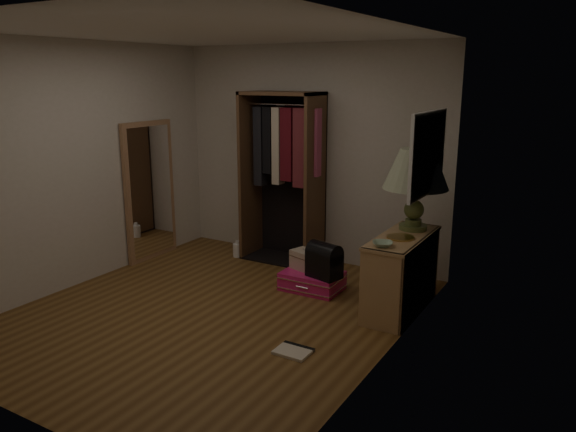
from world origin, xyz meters
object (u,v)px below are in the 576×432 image
Objects in this scene: console_bookshelf at (402,271)px; pink_suitcase at (312,281)px; floor_mirror at (150,191)px; white_jug at (238,250)px; table_lamp at (416,171)px; train_case at (305,260)px; black_bag at (324,259)px; open_wardrobe at (285,162)px.

console_bookshelf reaches higher than pink_suitcase.
floor_mirror reaches higher than pink_suitcase.
floor_mirror is 8.25× the size of white_jug.
pink_suitcase is 1.43m from white_jug.
floor_mirror is (-3.24, -0.04, 0.46)m from console_bookshelf.
table_lamp is at bearing -6.36° from white_jug.
black_bag reaches higher than train_case.
console_bookshelf is at bearing -12.27° from white_jug.
console_bookshelf is at bearing -22.49° from open_wardrobe.
train_case reaches higher than white_jug.
white_jug is (-2.33, 0.51, -0.30)m from console_bookshelf.
floor_mirror is (-1.48, -0.77, -0.37)m from open_wardrobe.
black_bag reaches higher than white_jug.
train_case reaches higher than pink_suitcase.
black_bag is at bearing -0.63° from floor_mirror.
white_jug is at bearing 176.87° from train_case.
open_wardrobe is 1.29m from white_jug.
white_jug is at bearing 31.12° from floor_mirror.
console_bookshelf is at bearing -90.90° from table_lamp.
pink_suitcase is at bearing 173.99° from black_bag.
floor_mirror reaches higher than white_jug.
train_case is (-0.11, 0.05, 0.20)m from pink_suitcase.
table_lamp is (0.82, 0.32, 0.95)m from black_bag.
black_bag is (2.42, -0.03, -0.47)m from floor_mirror.
floor_mirror is 2.66× the size of pink_suitcase.
table_lamp is (0.99, 0.25, 1.24)m from pink_suitcase.
console_bookshelf is 2.08m from open_wardrobe.
console_bookshelf is 3.16× the size of train_case.
white_jug is at bearing 158.37° from pink_suitcase.
open_wardrobe is 1.55m from pink_suitcase.
open_wardrobe is at bearing 154.72° from black_bag.
open_wardrobe is 1.49m from black_bag.
console_bookshelf reaches higher than train_case.
white_jug is (-1.34, 0.51, -0.01)m from pink_suitcase.
table_lamp is (0.00, 0.25, 0.95)m from console_bookshelf.
floor_mirror is 2.12× the size of table_lamp.
black_bag is at bearing -40.15° from open_wardrobe.
white_jug is (-0.57, -0.22, -1.13)m from open_wardrobe.
console_bookshelf reaches higher than black_bag.
floor_mirror reaches higher than train_case.
floor_mirror reaches higher than black_bag.
console_bookshelf is 1.03m from pink_suitcase.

